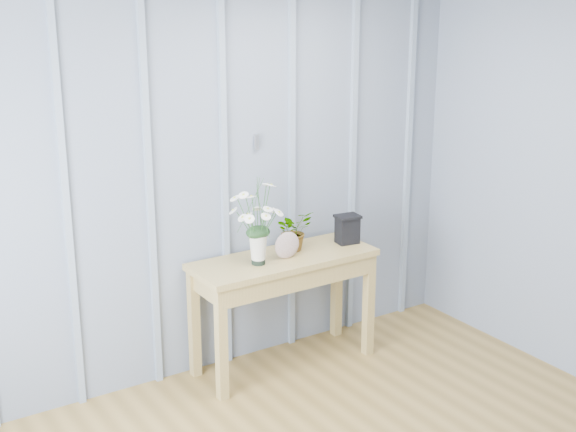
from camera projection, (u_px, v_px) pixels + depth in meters
room_shell at (313, 85)px, 3.56m from camera, size 4.00×4.50×2.50m
sideboard at (284, 273)px, 5.10m from camera, size 1.20×0.45×0.75m
daisy_vase at (258, 212)px, 4.84m from camera, size 0.38×0.29×0.53m
spider_plant at (294, 230)px, 5.16m from camera, size 0.24×0.21×0.26m
felt_disc_vessel at (287, 245)px, 5.01m from camera, size 0.18×0.06×0.17m
carved_box at (347, 229)px, 5.29m from camera, size 0.17×0.14×0.19m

